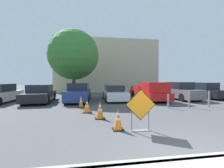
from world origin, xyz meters
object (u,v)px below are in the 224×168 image
parked_car_second (40,94)px  bollard_second (189,99)px  traffic_cone_fourth (81,101)px  bollard_nearest (168,101)px  parked_car_third (79,93)px  pickup_truck (150,92)px  parked_car_fifth (181,91)px  traffic_cone_third (87,106)px  traffic_cone_second (100,110)px  bollard_third (209,98)px  road_closed_sign (141,108)px  parked_car_sixth (206,91)px  traffic_cone_nearest (118,119)px  parked_car_fourth (114,93)px

parked_car_second → bollard_second: parked_car_second is taller
traffic_cone_fourth → bollard_nearest: bearing=-12.1°
parked_car_third → pickup_truck: 6.19m
traffic_cone_fourth → bollard_second: bollard_second is taller
parked_car_fifth → pickup_truck: bearing=0.1°
bollard_second → traffic_cone_third: bearing=-175.7°
traffic_cone_second → bollard_nearest: size_ratio=0.89×
bollard_third → traffic_cone_second: bearing=-165.5°
road_closed_sign → traffic_cone_third: 3.88m
road_closed_sign → parked_car_sixth: size_ratio=0.36×
traffic_cone_third → pickup_truck: bearing=37.5°
parked_car_sixth → pickup_truck: bearing=4.8°
traffic_cone_second → parked_car_fifth: 9.82m
traffic_cone_nearest → traffic_cone_third: bearing=110.0°
parked_car_third → bollard_nearest: 7.01m
parked_car_third → bollard_third: parked_car_third is taller
road_closed_sign → parked_car_third: size_ratio=0.35×
traffic_cone_fourth → bollard_third: bollard_third is taller
traffic_cone_second → bollard_second: (5.95, 1.92, 0.18)m
parked_car_third → parked_car_fourth: bearing=-167.4°
traffic_cone_nearest → parked_car_fourth: parked_car_fourth is taller
parked_car_third → parked_car_fifth: 9.28m
road_closed_sign → traffic_cone_nearest: (-0.74, 0.27, -0.42)m
parked_car_fourth → pickup_truck: size_ratio=0.88×
parked_car_fourth → traffic_cone_fourth: bearing=49.9°
parked_car_fifth → bollard_third: parked_car_fifth is taller
traffic_cone_fourth → pickup_truck: pickup_truck is taller
parked_car_fifth → bollard_second: 4.34m
road_closed_sign → bollard_third: (6.15, 3.86, -0.24)m
bollard_nearest → bollard_second: bollard_second is taller
parked_car_second → bollard_second: (10.40, -4.12, -0.09)m
parked_car_second → parked_car_third: bearing=171.8°
parked_car_fifth → parked_car_fourth: bearing=-7.7°
traffic_cone_nearest → parked_car_third: bearing=104.1°
traffic_cone_third → parked_car_second: (-3.84, 4.61, 0.31)m
traffic_cone_nearest → traffic_cone_fourth: size_ratio=1.00×
traffic_cone_nearest → parked_car_fifth: (7.40, 7.46, 0.35)m
bollard_third → traffic_cone_third: bearing=-176.5°
pickup_truck → traffic_cone_second: bearing=48.0°
road_closed_sign → pickup_truck: 8.35m
road_closed_sign → parked_car_fourth: 8.23m
parked_car_fourth → bollard_third: bearing=143.5°
traffic_cone_second → parked_car_sixth: parked_car_sixth is taller
traffic_cone_fourth → parked_car_second: size_ratio=0.17×
bollard_nearest → bollard_third: 2.92m
parked_car_second → parked_car_third: size_ratio=1.09×
traffic_cone_fourth → bollard_nearest: (5.52, -1.18, 0.10)m
parked_car_fifth → parked_car_second: bearing=-4.3°
pickup_truck → parked_car_sixth: size_ratio=1.24×
pickup_truck → bollard_second: bearing=105.6°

